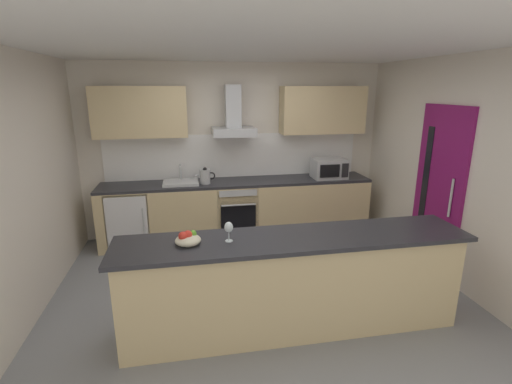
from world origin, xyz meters
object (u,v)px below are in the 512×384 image
(sink, at_px, (181,182))
(fruit_bowl, at_px, (188,239))
(oven, at_px, (236,210))
(refrigerator, at_px, (130,218))
(wine_glass, at_px, (229,228))
(kettle, at_px, (205,176))
(range_hood, at_px, (233,120))
(microwave, at_px, (329,168))

(sink, bearing_deg, fruit_bowl, -88.01)
(oven, bearing_deg, refrigerator, -179.90)
(oven, distance_m, fruit_bowl, 2.47)
(refrigerator, bearing_deg, wine_glass, -62.93)
(oven, bearing_deg, kettle, -175.62)
(wine_glass, bearing_deg, fruit_bowl, 179.82)
(refrigerator, xyz_separation_m, wine_glass, (1.18, -2.30, 0.65))
(oven, height_order, range_hood, range_hood)
(sink, bearing_deg, oven, -0.80)
(microwave, distance_m, sink, 2.24)
(sink, xyz_separation_m, kettle, (0.35, -0.04, 0.08))
(range_hood, bearing_deg, oven, -90.00)
(wine_glass, relative_size, fruit_bowl, 0.81)
(refrigerator, relative_size, wine_glass, 4.78)
(sink, distance_m, wine_glass, 2.36)
(refrigerator, distance_m, wine_glass, 2.66)
(microwave, distance_m, fruit_bowl, 3.13)
(refrigerator, height_order, sink, sink)
(oven, relative_size, refrigerator, 0.94)
(sink, relative_size, range_hood, 0.69)
(oven, height_order, sink, sink)
(kettle, distance_m, fruit_bowl, 2.29)
(microwave, bearing_deg, sink, 179.00)
(refrigerator, xyz_separation_m, kettle, (1.10, -0.03, 0.58))
(kettle, height_order, wine_glass, kettle)
(fruit_bowl, bearing_deg, oven, 72.85)
(oven, distance_m, refrigerator, 1.54)
(wine_glass, height_order, fruit_bowl, wine_glass)
(oven, distance_m, kettle, 0.70)
(sink, distance_m, range_hood, 1.17)
(sink, bearing_deg, microwave, -1.00)
(refrigerator, distance_m, range_hood, 2.06)
(refrigerator, bearing_deg, sink, 1.06)
(sink, height_order, range_hood, range_hood)
(sink, bearing_deg, kettle, -7.25)
(oven, xyz_separation_m, range_hood, (0.00, 0.13, 1.33))
(microwave, height_order, kettle, microwave)
(refrigerator, height_order, range_hood, range_hood)
(oven, xyz_separation_m, kettle, (-0.44, -0.03, 0.55))
(microwave, xyz_separation_m, wine_glass, (-1.80, -2.28, 0.02))
(oven, distance_m, microwave, 1.56)
(kettle, bearing_deg, sink, 172.75)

